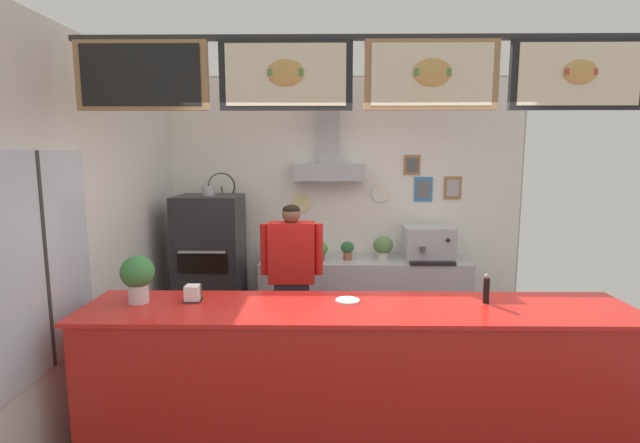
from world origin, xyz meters
TOP-DOWN VIEW (x-y plane):
  - ground_plane at (0.00, 0.00)m, footprint 5.47×5.47m
  - back_wall_assembly at (-0.01, 2.11)m, footprint 4.40×2.58m
  - left_wall_with_window at (-2.20, -0.01)m, footprint 0.15×4.56m
  - service_counter at (0.00, -0.40)m, footprint 3.91×0.75m
  - back_prep_counter at (0.23, 1.88)m, footprint 2.47×0.61m
  - pizza_oven at (-1.55, 1.62)m, footprint 0.72×0.70m
  - shop_worker at (-0.55, 0.77)m, footprint 0.60×0.23m
  - espresso_machine at (0.99, 1.85)m, footprint 0.57×0.51m
  - potted_oregano at (0.46, 1.89)m, footprint 0.23×0.23m
  - potted_thyme at (-0.78, 1.91)m, footprint 0.13×0.13m
  - potted_sage at (0.03, 1.85)m, footprint 0.16×0.16m
  - potted_basil at (-0.29, 1.84)m, footprint 0.17×0.17m
  - napkin_holder at (-1.21, -0.29)m, footprint 0.13×0.12m
  - condiment_plate at (-0.07, -0.28)m, footprint 0.18×0.18m
  - pepper_grinder at (0.94, -0.31)m, footprint 0.04×0.04m
  - basil_vase at (-1.59, -0.34)m, footprint 0.24×0.24m

SIDE VIEW (x-z plane):
  - ground_plane at x=0.00m, z-range 0.00..0.00m
  - back_prep_counter at x=0.23m, z-range -0.01..0.88m
  - service_counter at x=0.00m, z-range 0.00..1.07m
  - pizza_oven at x=-1.55m, z-range -0.05..1.73m
  - shop_worker at x=-0.55m, z-range 0.05..1.72m
  - potted_thyme at x=-0.78m, z-range 0.90..1.07m
  - potted_basil at x=-0.29m, z-range 0.90..1.12m
  - potted_sage at x=0.03m, z-range 0.90..1.13m
  - potted_oregano at x=0.46m, z-range 0.90..1.18m
  - condiment_plate at x=-0.07m, z-range 1.07..1.08m
  - espresso_machine at x=0.99m, z-range 0.88..1.29m
  - napkin_holder at x=-1.21m, z-range 1.05..1.19m
  - pepper_grinder at x=0.94m, z-range 1.06..1.28m
  - basil_vase at x=-1.59m, z-range 1.08..1.43m
  - left_wall_with_window at x=-2.20m, z-range 0.00..3.06m
  - back_wall_assembly at x=-0.01m, z-range 0.11..3.18m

